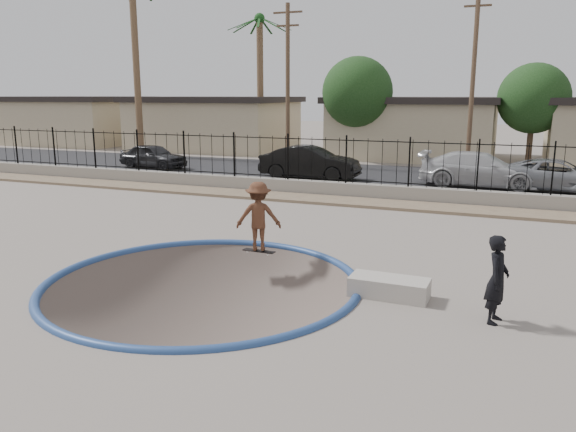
% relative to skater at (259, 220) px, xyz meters
% --- Properties ---
extents(ground, '(120.00, 120.00, 2.20)m').
position_rel_skater_xyz_m(ground, '(-0.17, 10.40, -2.00)').
color(ground, slate).
rests_on(ground, ground).
extents(bowl_pit, '(6.84, 6.84, 1.80)m').
position_rel_skater_xyz_m(bowl_pit, '(-0.17, -2.60, -0.90)').
color(bowl_pit, '#53463F').
rests_on(bowl_pit, ground).
extents(coping_ring, '(7.04, 7.04, 0.20)m').
position_rel_skater_xyz_m(coping_ring, '(-0.17, -2.60, -0.90)').
color(coping_ring, navy).
rests_on(coping_ring, ground).
extents(rock_strip, '(42.00, 1.60, 0.11)m').
position_rel_skater_xyz_m(rock_strip, '(-0.17, 7.60, -0.84)').
color(rock_strip, '#8B765B').
rests_on(rock_strip, ground).
extents(retaining_wall, '(42.00, 0.45, 0.60)m').
position_rel_skater_xyz_m(retaining_wall, '(-0.17, 8.70, -0.60)').
color(retaining_wall, gray).
rests_on(retaining_wall, ground).
extents(fence, '(40.00, 0.04, 1.80)m').
position_rel_skater_xyz_m(fence, '(-0.17, 8.70, 0.60)').
color(fence, black).
rests_on(fence, retaining_wall).
extents(street, '(90.00, 8.00, 0.04)m').
position_rel_skater_xyz_m(street, '(-0.17, 15.40, -0.88)').
color(street, black).
rests_on(street, ground).
extents(house_west_far, '(10.60, 8.60, 3.90)m').
position_rel_skater_xyz_m(house_west_far, '(-28.17, 24.90, 1.08)').
color(house_west_far, tan).
rests_on(house_west_far, ground).
extents(house_west, '(11.60, 8.60, 3.90)m').
position_rel_skater_xyz_m(house_west, '(-15.17, 24.90, 1.08)').
color(house_west, tan).
rests_on(house_west, ground).
extents(house_center, '(10.60, 8.60, 3.90)m').
position_rel_skater_xyz_m(house_center, '(-0.17, 24.90, 1.08)').
color(house_center, tan).
rests_on(house_center, ground).
extents(palm_left, '(2.30, 2.30, 11.30)m').
position_rel_skater_xyz_m(palm_left, '(-17.17, 18.40, 7.06)').
color(palm_left, brown).
rests_on(palm_left, ground).
extents(palm_mid, '(2.30, 2.30, 9.30)m').
position_rel_skater_xyz_m(palm_mid, '(-10.17, 22.40, 5.79)').
color(palm_mid, brown).
rests_on(palm_mid, ground).
extents(utility_pole_left, '(1.70, 0.24, 9.00)m').
position_rel_skater_xyz_m(utility_pole_left, '(-6.17, 17.40, 3.80)').
color(utility_pole_left, '#473323').
rests_on(utility_pole_left, ground).
extents(utility_pole_mid, '(1.70, 0.24, 9.50)m').
position_rel_skater_xyz_m(utility_pole_mid, '(3.83, 17.40, 4.06)').
color(utility_pole_mid, '#473323').
rests_on(utility_pole_mid, ground).
extents(street_tree_left, '(4.32, 4.32, 6.36)m').
position_rel_skater_xyz_m(street_tree_left, '(-3.17, 21.40, 3.29)').
color(street_tree_left, '#473323').
rests_on(street_tree_left, ground).
extents(street_tree_mid, '(3.96, 3.96, 5.83)m').
position_rel_skater_xyz_m(street_tree_mid, '(6.83, 22.40, 2.94)').
color(street_tree_mid, '#473323').
rests_on(street_tree_mid, ground).
extents(skater, '(1.32, 1.05, 1.80)m').
position_rel_skater_xyz_m(skater, '(0.00, 0.00, 0.00)').
color(skater, brown).
rests_on(skater, ground).
extents(skateboard, '(0.89, 0.26, 0.08)m').
position_rel_skater_xyz_m(skateboard, '(0.00, 0.00, -0.84)').
color(skateboard, black).
rests_on(skateboard, ground).
extents(videographer, '(0.48, 0.65, 1.63)m').
position_rel_skater_xyz_m(videographer, '(5.90, -2.51, -0.08)').
color(videographer, black).
rests_on(videographer, ground).
extents(concrete_ledge, '(1.61, 0.73, 0.40)m').
position_rel_skater_xyz_m(concrete_ledge, '(3.83, -1.92, -0.70)').
color(concrete_ledge, '#A9A196').
rests_on(concrete_ledge, ground).
extents(car_a, '(4.08, 1.97, 1.34)m').
position_rel_skater_xyz_m(car_a, '(-12.66, 13.40, -0.19)').
color(car_a, black).
rests_on(car_a, street).
extents(car_b, '(4.85, 1.78, 1.59)m').
position_rel_skater_xyz_m(car_b, '(-3.16, 12.80, -0.07)').
color(car_b, black).
rests_on(car_b, street).
extents(car_c, '(5.29, 2.16, 1.53)m').
position_rel_skater_xyz_m(car_c, '(4.69, 13.40, -0.10)').
color(car_c, '#BCBBBE').
rests_on(car_c, street).
extents(car_d, '(5.02, 2.69, 1.34)m').
position_rel_skater_xyz_m(car_d, '(7.86, 13.40, -0.19)').
color(car_d, gray).
rests_on(car_d, street).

